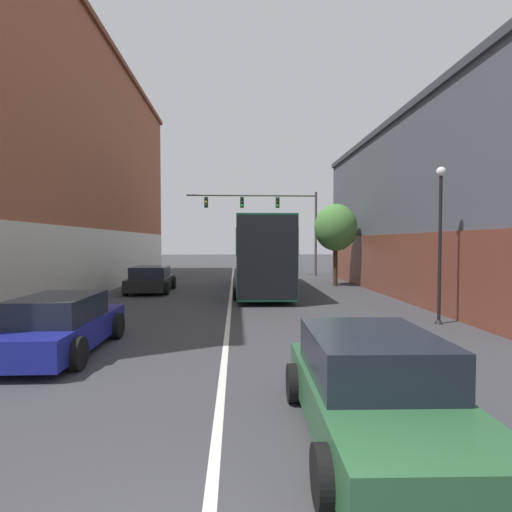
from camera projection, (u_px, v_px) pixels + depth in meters
lane_center_line at (231, 298)px, 18.37m from camera, size 0.14×43.55×0.01m
building_left_brick at (22, 161)px, 20.80m from camera, size 9.18×29.94×13.34m
building_right_storefront at (441, 207)px, 19.88m from camera, size 6.32×20.22×8.36m
bus at (261, 251)px, 20.98m from camera, size 2.94×11.07×3.69m
hatchback_foreground at (375, 390)px, 5.20m from camera, size 2.13×4.16×1.35m
parked_car_left_near at (151, 280)px, 20.49m from camera, size 2.23×4.18×1.32m
parked_car_left_mid at (62, 325)px, 9.16m from camera, size 1.91×4.30×1.35m
traffic_signal_gantry at (272, 212)px, 30.08m from camera, size 9.85×0.36×6.36m
street_lamp at (440, 239)px, 12.39m from camera, size 0.29×0.29×4.89m
street_tree_near at (336, 228)px, 23.23m from camera, size 2.49×2.24×4.79m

